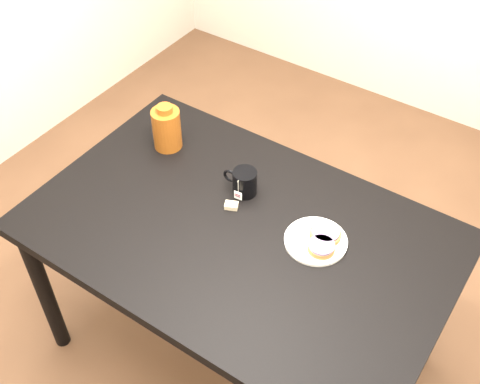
{
  "coord_description": "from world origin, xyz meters",
  "views": [
    {
      "loc": [
        0.75,
        -1.1,
        2.24
      ],
      "look_at": [
        -0.06,
        0.1,
        0.81
      ],
      "focal_mm": 45.0,
      "sensor_mm": 36.0,
      "label": 1
    }
  ],
  "objects_px": {
    "bagel_package": "(167,128)",
    "bagel_back": "(325,234)",
    "table": "(239,245)",
    "plate": "(316,240)",
    "mug": "(244,182)",
    "teabag_pouch": "(231,206)",
    "bagel_front": "(321,247)"
  },
  "relations": [
    {
      "from": "table",
      "to": "plate",
      "type": "bearing_deg",
      "value": 21.13
    },
    {
      "from": "teabag_pouch",
      "to": "bagel_front",
      "type": "bearing_deg",
      "value": -0.3
    },
    {
      "from": "bagel_back",
      "to": "teabag_pouch",
      "type": "relative_size",
      "value": 3.18
    },
    {
      "from": "bagel_package",
      "to": "bagel_back",
      "type": "bearing_deg",
      "value": -6.34
    },
    {
      "from": "teabag_pouch",
      "to": "mug",
      "type": "bearing_deg",
      "value": 93.88
    },
    {
      "from": "bagel_back",
      "to": "mug",
      "type": "relative_size",
      "value": 1.09
    },
    {
      "from": "mug",
      "to": "bagel_package",
      "type": "bearing_deg",
      "value": 167.35
    },
    {
      "from": "mug",
      "to": "bagel_package",
      "type": "relative_size",
      "value": 0.71
    },
    {
      "from": "table",
      "to": "plate",
      "type": "distance_m",
      "value": 0.27
    },
    {
      "from": "table",
      "to": "bagel_package",
      "type": "xyz_separation_m",
      "value": [
        -0.47,
        0.2,
        0.17
      ]
    },
    {
      "from": "bagel_back",
      "to": "mug",
      "type": "distance_m",
      "value": 0.34
    },
    {
      "from": "teabag_pouch",
      "to": "plate",
      "type": "bearing_deg",
      "value": 4.52
    },
    {
      "from": "teabag_pouch",
      "to": "bagel_package",
      "type": "height_order",
      "value": "bagel_package"
    },
    {
      "from": "mug",
      "to": "bagel_front",
      "type": "bearing_deg",
      "value": -19.5
    },
    {
      "from": "table",
      "to": "teabag_pouch",
      "type": "distance_m",
      "value": 0.14
    },
    {
      "from": "bagel_back",
      "to": "bagel_front",
      "type": "distance_m",
      "value": 0.06
    },
    {
      "from": "table",
      "to": "bagel_package",
      "type": "distance_m",
      "value": 0.53
    },
    {
      "from": "bagel_package",
      "to": "bagel_front",
      "type": "bearing_deg",
      "value": -10.57
    },
    {
      "from": "plate",
      "to": "bagel_front",
      "type": "bearing_deg",
      "value": -38.61
    },
    {
      "from": "table",
      "to": "mug",
      "type": "bearing_deg",
      "value": 118.66
    },
    {
      "from": "bagel_front",
      "to": "teabag_pouch",
      "type": "height_order",
      "value": "bagel_front"
    },
    {
      "from": "table",
      "to": "bagel_front",
      "type": "bearing_deg",
      "value": 13.49
    },
    {
      "from": "teabag_pouch",
      "to": "bagel_package",
      "type": "relative_size",
      "value": 0.24
    },
    {
      "from": "table",
      "to": "bagel_back",
      "type": "bearing_deg",
      "value": 25.66
    },
    {
      "from": "plate",
      "to": "mug",
      "type": "xyz_separation_m",
      "value": [
        -0.32,
        0.06,
        0.04
      ]
    },
    {
      "from": "table",
      "to": "bagel_front",
      "type": "relative_size",
      "value": 12.97
    },
    {
      "from": "plate",
      "to": "bagel_front",
      "type": "distance_m",
      "value": 0.05
    },
    {
      "from": "teabag_pouch",
      "to": "bagel_package",
      "type": "bearing_deg",
      "value": 160.68
    },
    {
      "from": "bagel_back",
      "to": "bagel_package",
      "type": "height_order",
      "value": "bagel_package"
    },
    {
      "from": "plate",
      "to": "bagel_package",
      "type": "height_order",
      "value": "bagel_package"
    },
    {
      "from": "bagel_back",
      "to": "mug",
      "type": "height_order",
      "value": "mug"
    },
    {
      "from": "bagel_front",
      "to": "teabag_pouch",
      "type": "bearing_deg",
      "value": 179.7
    }
  ]
}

